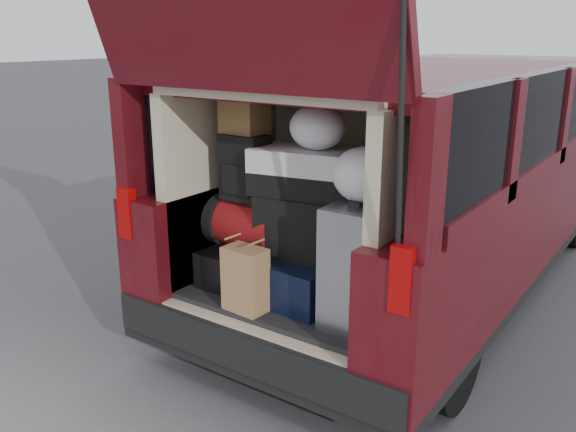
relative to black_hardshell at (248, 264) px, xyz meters
name	(u,v)px	position (x,y,z in m)	size (l,w,h in m)	color
ground	(282,389)	(0.37, -0.16, -0.66)	(80.00, 80.00, 0.00)	#3D3D40
minivan	(419,179)	(0.37, 1.70, 0.25)	(1.90, 5.35, 2.77)	black
load_floor	(308,329)	(0.37, 0.12, -0.38)	(1.24, 1.05, 0.55)	black
black_hardshell	(248,264)	(0.00, 0.00, 0.00)	(0.40, 0.54, 0.22)	black
navy_hardshell	(307,277)	(0.43, 0.01, 0.02)	(0.46, 0.57, 0.25)	black
silver_roller	(360,264)	(0.82, -0.09, 0.21)	(0.27, 0.43, 0.64)	silver
kraft_bag	(245,279)	(0.25, -0.33, 0.07)	(0.23, 0.15, 0.36)	#A4774A
red_duffel	(249,224)	(0.03, -0.01, 0.26)	(0.47, 0.31, 0.31)	maroon
black_soft_case	(303,226)	(0.39, 0.01, 0.31)	(0.49, 0.29, 0.35)	black
backpack	(245,168)	(0.02, -0.03, 0.61)	(0.27, 0.16, 0.38)	black
twotone_duffel	(305,172)	(0.39, 0.03, 0.62)	(0.58, 0.30, 0.26)	silver
grocery_sack_lower	(244,114)	(-0.02, 0.02, 0.91)	(0.24, 0.20, 0.22)	brown
plastic_bag_center	(317,127)	(0.46, 0.04, 0.87)	(0.31, 0.29, 0.24)	white
plastic_bag_right	(365,175)	(0.82, -0.07, 0.68)	(0.33, 0.31, 0.29)	white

